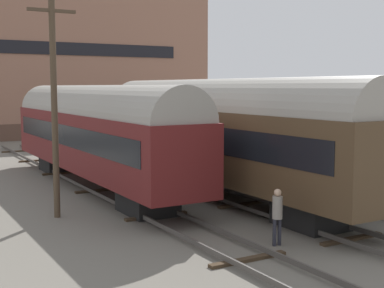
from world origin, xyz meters
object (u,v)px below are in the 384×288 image
(train_car_maroon, at_px, (93,130))
(utility_pole, at_px, (54,97))
(train_car_grey, at_px, (262,124))
(bench, at_px, (364,160))
(person_worker, at_px, (277,211))
(train_car_brown, at_px, (218,130))

(train_car_maroon, xyz_separation_m, utility_pole, (-3.30, -5.05, 1.70))
(train_car_grey, bearing_deg, bench, -56.26)
(train_car_maroon, relative_size, person_worker, 10.42)
(bench, distance_m, utility_pole, 15.02)
(train_car_brown, relative_size, train_car_grey, 1.01)
(train_car_brown, xyz_separation_m, utility_pole, (-7.47, -0.18, 1.53))
(bench, bearing_deg, train_car_brown, 163.04)
(train_car_maroon, distance_m, train_car_grey, 8.74)
(train_car_grey, relative_size, utility_pole, 2.11)
(train_car_grey, xyz_separation_m, utility_pole, (-11.63, -2.39, 1.53))
(train_car_brown, relative_size, train_car_maroon, 0.99)
(train_car_brown, bearing_deg, utility_pole, -178.64)
(train_car_grey, xyz_separation_m, person_worker, (-6.64, -9.54, -1.97))
(train_car_brown, bearing_deg, train_car_grey, 28.02)
(train_car_grey, bearing_deg, utility_pole, -168.38)
(utility_pole, bearing_deg, bench, -7.76)
(train_car_brown, height_order, person_worker, train_car_brown)
(train_car_brown, bearing_deg, person_worker, -108.71)
(train_car_maroon, relative_size, utility_pole, 2.14)
(train_car_maroon, distance_m, utility_pole, 6.27)
(train_car_grey, bearing_deg, person_worker, -124.86)
(train_car_maroon, bearing_deg, utility_pole, -123.21)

